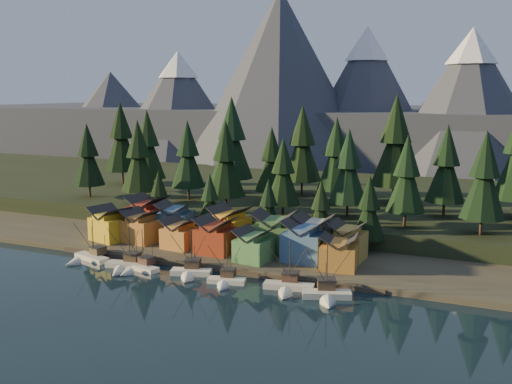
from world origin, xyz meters
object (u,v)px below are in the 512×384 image
at_px(boat_1, 126,260).
at_px(boat_4, 226,275).
at_px(boat_3, 190,266).
at_px(house_front_0, 110,223).
at_px(boat_0, 87,253).
at_px(boat_6, 327,287).
at_px(boat_5, 288,281).
at_px(boat_2, 138,263).
at_px(house_back_0, 148,213).
at_px(house_back_1, 175,219).
at_px(house_front_1, 141,225).

xyz_separation_m(boat_1, boat_4, (25.22, -0.50, -0.08)).
bearing_deg(boat_3, house_front_0, 140.11).
height_order(boat_0, boat_6, boat_6).
bearing_deg(boat_5, boat_2, 172.15).
bearing_deg(boat_5, house_back_0, 143.66).
bearing_deg(boat_1, boat_5, -6.41).
bearing_deg(boat_4, boat_6, -12.03).
height_order(boat_4, house_front_0, house_front_0).
bearing_deg(boat_2, boat_4, 11.87).
bearing_deg(house_back_1, boat_6, -36.25).
distance_m(boat_0, boat_5, 50.65).
bearing_deg(house_front_1, house_front_0, -163.37).
relative_size(boat_2, boat_5, 0.90).
relative_size(boat_2, house_front_1, 1.14).
relative_size(boat_1, house_front_1, 1.31).
distance_m(house_front_1, house_back_0, 10.26).
bearing_deg(house_front_0, house_back_1, 45.46).
bearing_deg(house_front_1, house_back_1, 58.41).
bearing_deg(boat_0, house_back_0, 104.07).
bearing_deg(house_back_0, boat_2, -57.28).
xyz_separation_m(boat_2, boat_3, (12.44, 1.53, 0.32)).
relative_size(boat_0, house_back_1, 1.13).
height_order(house_front_0, house_front_1, house_front_0).
bearing_deg(boat_0, boat_2, 9.62).
height_order(boat_5, house_front_1, boat_5).
bearing_deg(boat_4, house_front_1, 140.30).
bearing_deg(boat_6, boat_4, 160.14).
distance_m(boat_1, house_front_0, 22.29).
bearing_deg(house_front_0, boat_0, -60.38).
distance_m(boat_1, house_front_1, 18.50).
relative_size(boat_3, boat_4, 1.13).
xyz_separation_m(boat_1, house_back_0, (-11.28, 25.97, 4.78)).
relative_size(boat_3, house_front_1, 1.26).
distance_m(boat_0, boat_6, 59.31).
bearing_deg(boat_3, house_back_0, 121.57).
distance_m(boat_3, house_back_1, 28.44).
distance_m(house_front_0, house_back_0, 11.64).
relative_size(boat_2, house_back_1, 1.05).
distance_m(boat_4, house_front_1, 36.80).
relative_size(house_front_1, house_back_1, 0.92).
bearing_deg(house_front_0, boat_5, 0.20).
relative_size(boat_0, house_back_0, 1.10).
height_order(boat_5, house_back_1, house_back_1).
distance_m(boat_1, boat_6, 47.08).
height_order(boat_1, boat_5, boat_1).
height_order(boat_1, boat_2, boat_1).
relative_size(house_front_0, house_back_1, 1.07).
distance_m(boat_3, boat_4, 9.68).
distance_m(boat_4, boat_6, 21.86).
relative_size(boat_3, house_front_0, 1.08).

